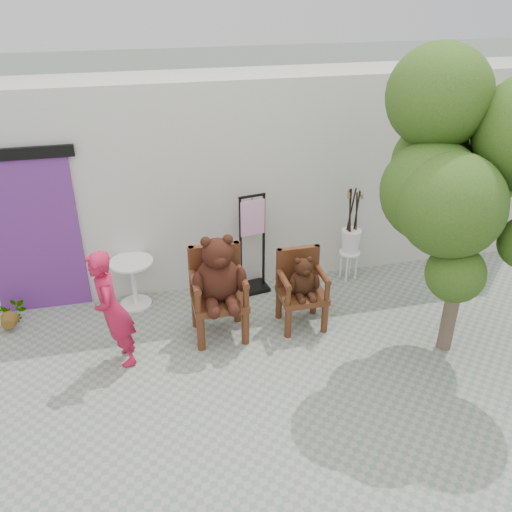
{
  "coord_description": "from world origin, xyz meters",
  "views": [
    {
      "loc": [
        -1.59,
        -4.41,
        4.28
      ],
      "look_at": [
        -0.17,
        1.64,
        0.95
      ],
      "focal_mm": 38.0,
      "sensor_mm": 36.0,
      "label": 1
    }
  ],
  "objects_px": {
    "chair_big": "(218,280)",
    "tree": "(470,165)",
    "chair_small": "(302,283)",
    "cafe_table": "(133,278)",
    "stool_bucket": "(351,241)",
    "display_stand": "(252,255)",
    "person": "(112,310)"
  },
  "relations": [
    {
      "from": "cafe_table",
      "to": "display_stand",
      "type": "distance_m",
      "value": 1.72
    },
    {
      "from": "chair_small",
      "to": "stool_bucket",
      "type": "relative_size",
      "value": 0.72
    },
    {
      "from": "cafe_table",
      "to": "stool_bucket",
      "type": "height_order",
      "value": "stool_bucket"
    },
    {
      "from": "chair_big",
      "to": "tree",
      "type": "distance_m",
      "value": 3.19
    },
    {
      "from": "person",
      "to": "cafe_table",
      "type": "height_order",
      "value": "person"
    },
    {
      "from": "person",
      "to": "display_stand",
      "type": "distance_m",
      "value": 2.34
    },
    {
      "from": "chair_big",
      "to": "chair_small",
      "type": "height_order",
      "value": "chair_big"
    },
    {
      "from": "chair_small",
      "to": "display_stand",
      "type": "height_order",
      "value": "display_stand"
    },
    {
      "from": "chair_big",
      "to": "chair_small",
      "type": "distance_m",
      "value": 1.12
    },
    {
      "from": "chair_small",
      "to": "tree",
      "type": "distance_m",
      "value": 2.52
    },
    {
      "from": "display_stand",
      "to": "stool_bucket",
      "type": "bearing_deg",
      "value": -9.91
    },
    {
      "from": "chair_big",
      "to": "display_stand",
      "type": "height_order",
      "value": "display_stand"
    },
    {
      "from": "chair_big",
      "to": "chair_small",
      "type": "xyz_separation_m",
      "value": [
        1.1,
        -0.0,
        -0.19
      ]
    },
    {
      "from": "chair_big",
      "to": "tree",
      "type": "relative_size",
      "value": 0.39
    },
    {
      "from": "stool_bucket",
      "to": "tree",
      "type": "distance_m",
      "value": 2.66
    },
    {
      "from": "chair_small",
      "to": "display_stand",
      "type": "relative_size",
      "value": 0.69
    },
    {
      "from": "chair_big",
      "to": "stool_bucket",
      "type": "bearing_deg",
      "value": 24.23
    },
    {
      "from": "chair_big",
      "to": "person",
      "type": "relative_size",
      "value": 0.95
    },
    {
      "from": "chair_small",
      "to": "person",
      "type": "distance_m",
      "value": 2.42
    },
    {
      "from": "display_stand",
      "to": "tree",
      "type": "xyz_separation_m",
      "value": [
        1.93,
        -1.92,
        1.84
      ]
    },
    {
      "from": "cafe_table",
      "to": "stool_bucket",
      "type": "bearing_deg",
      "value": 0.26
    },
    {
      "from": "chair_big",
      "to": "cafe_table",
      "type": "bearing_deg",
      "value": 137.48
    },
    {
      "from": "cafe_table",
      "to": "tree",
      "type": "xyz_separation_m",
      "value": [
        3.64,
        -1.91,
        1.99
      ]
    },
    {
      "from": "display_stand",
      "to": "tree",
      "type": "distance_m",
      "value": 3.29
    },
    {
      "from": "chair_small",
      "to": "person",
      "type": "bearing_deg",
      "value": -173.4
    },
    {
      "from": "person",
      "to": "cafe_table",
      "type": "xyz_separation_m",
      "value": [
        0.25,
        1.24,
        -0.31
      ]
    },
    {
      "from": "person",
      "to": "display_stand",
      "type": "height_order",
      "value": "display_stand"
    },
    {
      "from": "chair_small",
      "to": "person",
      "type": "height_order",
      "value": "person"
    },
    {
      "from": "cafe_table",
      "to": "tree",
      "type": "relative_size",
      "value": 0.19
    },
    {
      "from": "chair_big",
      "to": "tree",
      "type": "bearing_deg",
      "value": -19.96
    },
    {
      "from": "display_stand",
      "to": "stool_bucket",
      "type": "relative_size",
      "value": 1.04
    },
    {
      "from": "display_stand",
      "to": "cafe_table",
      "type": "bearing_deg",
      "value": 170.29
    }
  ]
}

